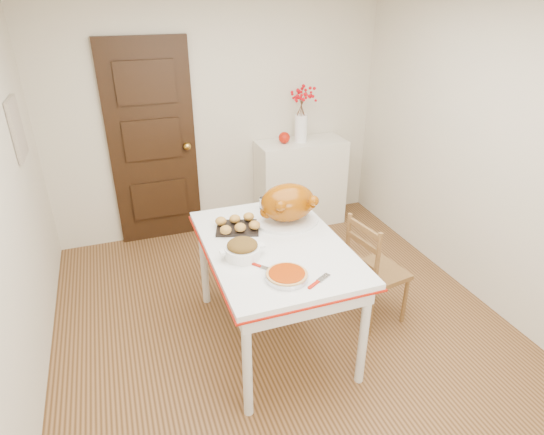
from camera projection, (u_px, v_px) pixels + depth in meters
name	position (u px, v px, depth m)	size (l,w,h in m)	color
floor	(288.00, 334.00, 3.58)	(3.50, 4.00, 0.00)	#452A12
wall_back	(219.00, 117.00, 4.70)	(3.50, 0.00, 2.50)	beige
wall_right	(499.00, 158.00, 3.55)	(0.00, 4.00, 2.50)	beige
door_back	(153.00, 145.00, 4.56)	(0.85, 0.06, 2.06)	black
photo_board	(17.00, 129.00, 3.39)	(0.03, 0.35, 0.45)	beige
sideboard	(300.00, 183.00, 5.12)	(0.96, 0.43, 0.96)	silver
kitchen_table	(274.00, 292.00, 3.38)	(0.96, 1.40, 0.84)	white
chair_oak	(377.00, 269.00, 3.58)	(0.40, 0.40, 0.91)	brown
berry_vase	(301.00, 114.00, 4.76)	(0.31, 0.31, 0.60)	white
apple	(284.00, 138.00, 4.81)	(0.12, 0.12, 0.12)	#A61305
turkey_platter	(288.00, 205.00, 3.40)	(0.48, 0.39, 0.30)	#863E03
pumpkin_pie	(287.00, 275.00, 2.79)	(0.27, 0.27, 0.06)	#942800
stuffing_dish	(242.00, 249.00, 3.00)	(0.30, 0.24, 0.12)	brown
rolls_tray	(238.00, 224.00, 3.36)	(0.31, 0.24, 0.08)	#B9822E
pie_server	(319.00, 281.00, 2.77)	(0.21, 0.06, 0.01)	silver
carving_knife	(265.00, 268.00, 2.90)	(0.23, 0.05, 0.01)	silver
drinking_glass	(263.00, 203.00, 3.66)	(0.06, 0.06, 0.10)	white
shaker_pair	(296.00, 202.00, 3.70)	(0.09, 0.03, 0.09)	white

